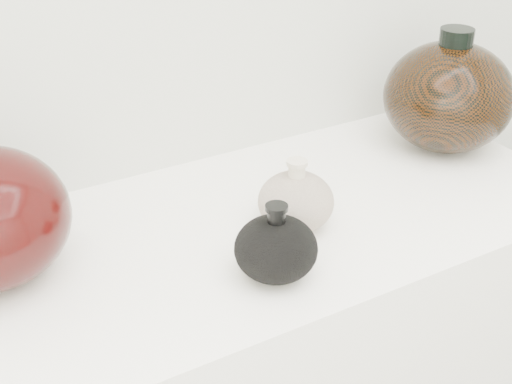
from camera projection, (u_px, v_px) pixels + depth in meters
black_gourd_vase at (276, 248)px, 0.99m from camera, size 0.14×0.14×0.12m
cream_gourd_vase at (296, 201)px, 1.10m from camera, size 0.13×0.13×0.12m
right_round_pot at (448, 96)px, 1.34m from camera, size 0.27×0.27×0.23m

